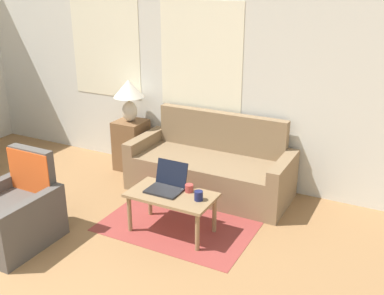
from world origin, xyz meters
TOP-DOWN VIEW (x-y plane):
  - wall_back at (-0.00, 4.05)m, footprint 6.74×0.06m
  - rug at (1.04, 3.07)m, footprint 1.57×1.77m
  - couch at (0.98, 3.63)m, footprint 1.94×0.81m
  - armchair at (-0.24, 1.73)m, footprint 0.71×0.79m
  - side_table at (-0.26, 3.75)m, footprint 0.38×0.38m
  - table_lamp at (-0.26, 3.75)m, footprint 0.40×0.40m
  - coffee_table at (1.04, 2.58)m, footprint 0.87×0.48m
  - laptop at (0.95, 2.64)m, footprint 0.35×0.33m
  - cup_navy at (1.34, 2.58)m, footprint 0.08×0.08m
  - cup_yellow at (1.17, 2.70)m, footprint 0.08×0.08m

SIDE VIEW (x-z plane):
  - rug at x=1.04m, z-range 0.00..0.01m
  - armchair at x=-0.24m, z-range -0.17..0.70m
  - couch at x=0.98m, z-range -0.18..0.74m
  - side_table at x=-0.26m, z-range 0.00..0.67m
  - coffee_table at x=1.04m, z-range 0.16..0.59m
  - cup_yellow at x=1.17m, z-range 0.43..0.51m
  - cup_navy at x=1.34m, z-range 0.43..0.52m
  - laptop at x=0.95m, z-range 0.35..0.62m
  - table_lamp at x=-0.26m, z-range 0.76..1.31m
  - wall_back at x=0.00m, z-range 0.01..2.61m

